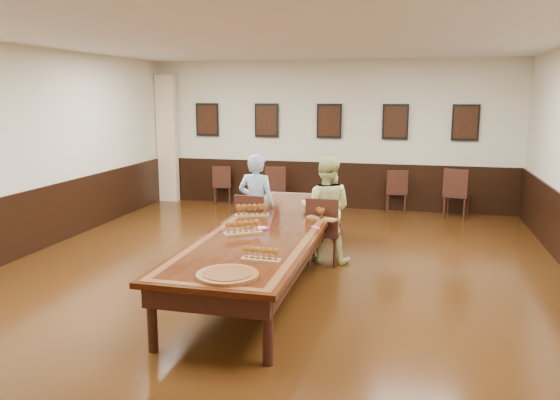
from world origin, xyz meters
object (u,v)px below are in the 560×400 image
(spare_chair_a, at_px, (223,184))
(person_man, at_px, (257,205))
(spare_chair_d, at_px, (457,193))
(conference_table, at_px, (271,235))
(spare_chair_b, at_px, (276,187))
(spare_chair_c, at_px, (396,191))
(carved_platter, at_px, (227,275))
(person_woman, at_px, (326,210))
(chair_man, at_px, (254,225))
(chair_woman, at_px, (324,230))

(spare_chair_a, xyz_separation_m, person_man, (1.91, -3.79, 0.35))
(spare_chair_d, distance_m, conference_table, 5.27)
(spare_chair_d, bearing_deg, conference_table, 74.30)
(spare_chair_b, bearing_deg, spare_chair_c, 172.05)
(carved_platter, bearing_deg, person_woman, 81.83)
(spare_chair_a, distance_m, person_man, 4.26)
(chair_man, bearing_deg, carved_platter, 106.32)
(spare_chair_c, bearing_deg, spare_chair_d, 160.14)
(spare_chair_a, bearing_deg, chair_man, 104.48)
(person_woman, bearing_deg, spare_chair_d, -119.53)
(person_woman, xyz_separation_m, carved_platter, (-0.45, -3.12, -0.02))
(chair_man, relative_size, chair_woman, 0.99)
(chair_man, distance_m, spare_chair_c, 4.35)
(chair_man, distance_m, spare_chair_d, 4.81)
(chair_woman, relative_size, spare_chair_d, 1.00)
(spare_chair_d, relative_size, conference_table, 0.20)
(chair_woman, relative_size, person_man, 0.64)
(chair_woman, bearing_deg, person_man, -7.93)
(spare_chair_c, height_order, conference_table, spare_chair_c)
(conference_table, distance_m, carved_platter, 2.14)
(spare_chair_a, distance_m, spare_chair_d, 5.12)
(spare_chair_b, bearing_deg, conference_table, 90.59)
(person_man, height_order, person_woman, person_man)
(person_man, bearing_deg, person_woman, -179.12)
(spare_chair_b, bearing_deg, spare_chair_a, -23.93)
(spare_chair_c, bearing_deg, spare_chair_b, -1.78)
(spare_chair_b, distance_m, spare_chair_c, 2.59)
(spare_chair_c, distance_m, carved_platter, 7.08)
(person_woman, bearing_deg, chair_man, 3.20)
(spare_chair_c, height_order, person_man, person_man)
(person_woman, bearing_deg, spare_chair_a, -50.93)
(spare_chair_d, relative_size, carved_platter, 1.46)
(chair_man, relative_size, person_woman, 0.63)
(person_man, distance_m, carved_platter, 3.25)
(carved_platter, bearing_deg, chair_woman, 81.59)
(conference_table, bearing_deg, carved_platter, -86.47)
(chair_man, height_order, person_man, person_man)
(spare_chair_b, bearing_deg, chair_woman, 101.45)
(spare_chair_a, bearing_deg, chair_woman, 115.53)
(spare_chair_b, xyz_separation_m, carved_platter, (1.24, -6.72, 0.30))
(chair_man, height_order, chair_woman, chair_woman)
(spare_chair_c, xyz_separation_m, conference_table, (-1.48, -4.82, 0.15))
(conference_table, bearing_deg, chair_woman, 56.76)
(spare_chair_b, xyz_separation_m, person_woman, (1.69, -3.60, 0.32))
(carved_platter, bearing_deg, person_man, 101.37)
(spare_chair_b, relative_size, person_woman, 0.60)
(chair_man, height_order, conference_table, chair_man)
(spare_chair_a, xyz_separation_m, spare_chair_b, (1.31, -0.25, 0.03))
(person_man, xyz_separation_m, conference_table, (0.51, -1.05, -0.18))
(person_woman, bearing_deg, chair_woman, 90.00)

